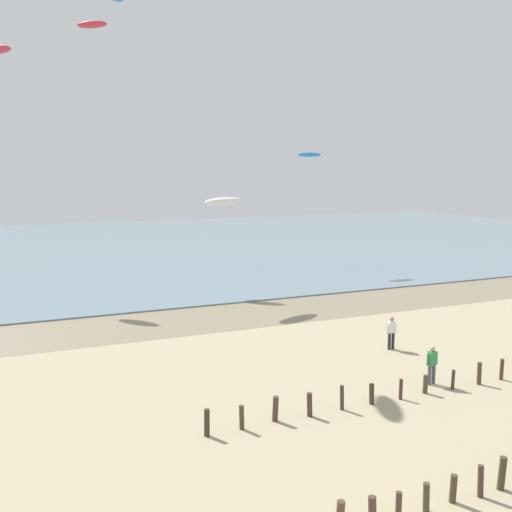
% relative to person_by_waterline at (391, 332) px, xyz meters
% --- Properties ---
extents(wet_sand_strip, '(120.00, 6.66, 0.01)m').
position_rel_person_by_waterline_xyz_m(wet_sand_strip, '(-10.82, 10.00, -0.91)').
color(wet_sand_strip, '#84755B').
rests_on(wet_sand_strip, ground).
extents(sea, '(160.00, 70.00, 0.10)m').
position_rel_person_by_waterline_xyz_m(sea, '(-10.82, 48.33, -0.87)').
color(sea, slate).
rests_on(sea, ground).
extents(groyne_near, '(12.19, 0.33, 1.02)m').
position_rel_person_by_waterline_xyz_m(groyne_near, '(-5.25, -12.75, -0.46)').
color(groyne_near, '#4D3B2A').
rests_on(groyne_near, ground).
extents(groyne_mid, '(16.73, 0.39, 1.04)m').
position_rel_person_by_waterline_xyz_m(groyne_mid, '(-4.23, -5.79, -0.45)').
color(groyne_mid, '#3D3123').
rests_on(groyne_mid, ground).
extents(person_by_waterline, '(0.57, 0.24, 1.71)m').
position_rel_person_by_waterline_xyz_m(person_by_waterline, '(0.00, 0.00, 0.00)').
color(person_by_waterline, '#232328').
rests_on(person_by_waterline, ground).
extents(person_left_flank, '(0.57, 0.23, 1.71)m').
position_rel_person_by_waterline_xyz_m(person_left_flank, '(-1.56, -4.97, 0.00)').
color(person_left_flank, '#4C4C56').
rests_on(person_left_flank, ground).
extents(kite_aloft_0, '(3.58, 2.32, 0.62)m').
position_rel_person_by_waterline_xyz_m(kite_aloft_0, '(-3.97, 13.71, 6.20)').
color(kite_aloft_0, white).
extents(kite_aloft_4, '(2.87, 2.70, 0.72)m').
position_rel_person_by_waterline_xyz_m(kite_aloft_4, '(-9.50, 31.13, 20.92)').
color(kite_aloft_4, red).
extents(kite_aloft_7, '(2.46, 0.85, 0.53)m').
position_rel_person_by_waterline_xyz_m(kite_aloft_7, '(8.58, 24.42, 9.73)').
color(kite_aloft_7, '#2384D1').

